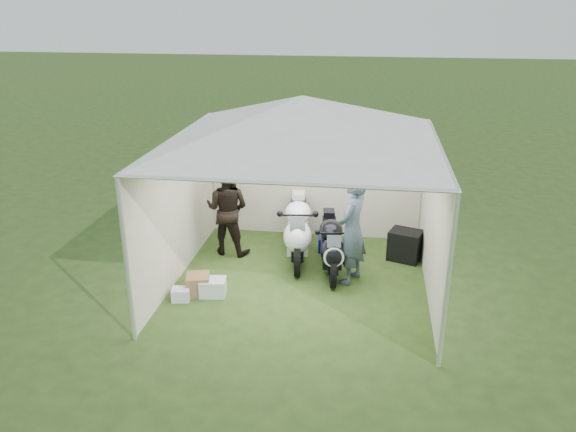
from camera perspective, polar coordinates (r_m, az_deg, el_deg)
name	(u,v)px	position (r m, az deg, el deg)	size (l,w,h in m)	color
ground	(301,281)	(9.21, 1.30, -6.62)	(80.00, 80.00, 0.00)	#2B3F19
canopy_tent	(302,124)	(8.37, 1.48, 9.31)	(5.66, 5.66, 3.00)	silver
motorcycle_white	(298,229)	(9.74, 1.01, -1.30)	(0.62, 2.08, 1.03)	black
motorcycle_black	(331,245)	(9.34, 4.41, -2.91)	(0.55, 1.80, 0.89)	black
paddock_stand	(328,244)	(10.23, 4.08, -2.90)	(0.35, 0.22, 0.27)	#1010D5
person_dark_jacket	(227,209)	(9.98, -6.19, 0.71)	(0.81, 0.63, 1.66)	black
person_blue_jacket	(352,230)	(8.90, 6.54, -1.39)	(0.66, 0.43, 1.80)	slate
equipment_box	(405,245)	(10.05, 11.81, -2.92)	(0.54, 0.43, 0.54)	black
crate_0	(213,287)	(8.82, -7.63, -7.19)	(0.40, 0.31, 0.27)	silver
crate_1	(198,284)	(8.88, -9.11, -6.87)	(0.35, 0.35, 0.32)	brown
crate_2	(181,294)	(8.77, -10.82, -7.83)	(0.27, 0.22, 0.20)	silver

